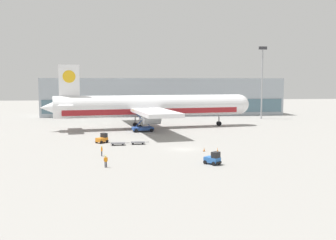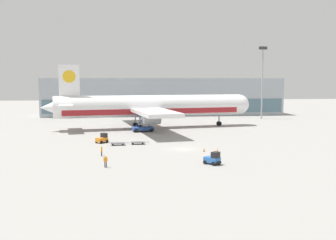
# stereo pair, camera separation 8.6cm
# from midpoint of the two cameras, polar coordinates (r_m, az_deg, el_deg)

# --- Properties ---
(ground_plane) EXTENTS (400.00, 400.00, 0.00)m
(ground_plane) POSITION_cam_midpoint_polar(r_m,az_deg,el_deg) (70.43, 2.14, -4.44)
(ground_plane) COLOR gray
(terminal_building) EXTENTS (90.00, 18.20, 14.00)m
(terminal_building) POSITION_cam_midpoint_polar(r_m,az_deg,el_deg) (145.71, -0.74, 3.59)
(terminal_building) COLOR #9EA8B2
(terminal_building) RESTS_ON ground_plane
(light_mast) EXTENTS (2.80, 0.50, 24.59)m
(light_mast) POSITION_cam_midpoint_polar(r_m,az_deg,el_deg) (132.40, 14.14, 6.30)
(light_mast) COLOR #9EA0A5
(light_mast) RESTS_ON ground_plane
(airplane_main) EXTENTS (57.77, 48.66, 17.00)m
(airplane_main) POSITION_cam_midpoint_polar(r_m,az_deg,el_deg) (102.07, -2.85, 2.02)
(airplane_main) COLOR white
(airplane_main) RESTS_ON ground_plane
(scissor_lift_loader) EXTENTS (5.61, 4.08, 5.56)m
(scissor_lift_loader) POSITION_cam_midpoint_polar(r_m,az_deg,el_deg) (95.13, -3.90, -0.51)
(scissor_lift_loader) COLOR #284C99
(scissor_lift_loader) RESTS_ON ground_plane
(baggage_tug_foreground) EXTENTS (2.67, 2.79, 2.00)m
(baggage_tug_foreground) POSITION_cam_midpoint_polar(r_m,az_deg,el_deg) (57.64, 6.85, -5.88)
(baggage_tug_foreground) COLOR #2D66B7
(baggage_tug_foreground) RESTS_ON ground_plane
(baggage_tug_mid) EXTENTS (2.71, 2.75, 2.00)m
(baggage_tug_mid) POSITION_cam_midpoint_polar(r_m,az_deg,el_deg) (78.59, -10.00, -2.81)
(baggage_tug_mid) COLOR orange
(baggage_tug_mid) RESTS_ON ground_plane
(baggage_dolly_lead) EXTENTS (3.71, 1.53, 0.48)m
(baggage_dolly_lead) POSITION_cam_midpoint_polar(r_m,az_deg,el_deg) (75.28, -7.67, -3.53)
(baggage_dolly_lead) COLOR #56565B
(baggage_dolly_lead) RESTS_ON ground_plane
(baggage_dolly_second) EXTENTS (3.71, 1.53, 0.48)m
(baggage_dolly_second) POSITION_cam_midpoint_polar(r_m,az_deg,el_deg) (75.99, -4.65, -3.41)
(baggage_dolly_second) COLOR #56565B
(baggage_dolly_second) RESTS_ON ground_plane
(ground_crew_near) EXTENTS (0.57, 0.25, 1.78)m
(ground_crew_near) POSITION_cam_midpoint_polar(r_m,az_deg,el_deg) (55.95, -9.51, -6.09)
(ground_crew_near) COLOR black
(ground_crew_near) RESTS_ON ground_plane
(ground_crew_far) EXTENTS (0.29, 0.56, 1.74)m
(ground_crew_far) POSITION_cam_midpoint_polar(r_m,az_deg,el_deg) (64.54, -10.10, -4.54)
(ground_crew_far) COLOR black
(ground_crew_far) RESTS_ON ground_plane
(traffic_cone_near) EXTENTS (0.40, 0.40, 0.76)m
(traffic_cone_near) POSITION_cam_midpoint_polar(r_m,az_deg,el_deg) (68.04, 7.52, -4.53)
(traffic_cone_near) COLOR black
(traffic_cone_near) RESTS_ON ground_plane
(traffic_cone_far) EXTENTS (0.40, 0.40, 0.72)m
(traffic_cone_far) POSITION_cam_midpoint_polar(r_m,az_deg,el_deg) (68.29, 5.49, -4.49)
(traffic_cone_far) COLOR black
(traffic_cone_far) RESTS_ON ground_plane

